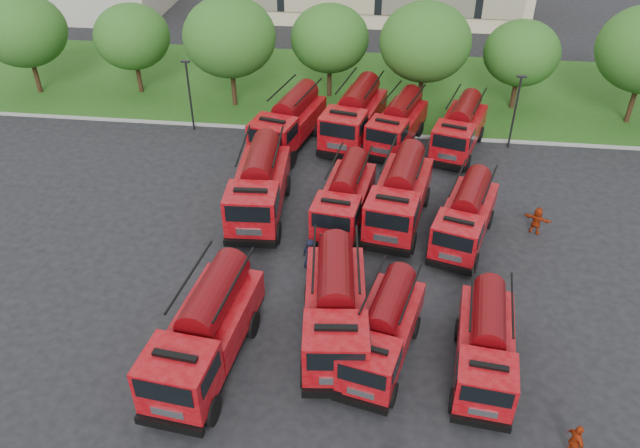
# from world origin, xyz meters

# --- Properties ---
(ground) EXTENTS (140.00, 140.00, 0.00)m
(ground) POSITION_xyz_m (0.00, 0.00, 0.00)
(ground) COLOR black
(ground) RESTS_ON ground
(lawn) EXTENTS (70.00, 16.00, 0.12)m
(lawn) POSITION_xyz_m (0.00, 26.00, 0.06)
(lawn) COLOR #244512
(lawn) RESTS_ON ground
(curb) EXTENTS (70.00, 0.30, 0.14)m
(curb) POSITION_xyz_m (0.00, 17.90, 0.07)
(curb) COLOR gray
(curb) RESTS_ON ground
(tree_0) EXTENTS (6.30, 6.30, 7.70)m
(tree_0) POSITION_xyz_m (-24.00, 22.00, 5.02)
(tree_0) COLOR #382314
(tree_0) RESTS_ON ground
(tree_1) EXTENTS (5.71, 5.71, 6.98)m
(tree_1) POSITION_xyz_m (-16.00, 23.00, 4.55)
(tree_1) COLOR #382314
(tree_1) RESTS_ON ground
(tree_2) EXTENTS (6.72, 6.72, 8.22)m
(tree_2) POSITION_xyz_m (-8.00, 21.50, 5.35)
(tree_2) COLOR #382314
(tree_2) RESTS_ON ground
(tree_3) EXTENTS (5.88, 5.88, 7.19)m
(tree_3) POSITION_xyz_m (-1.00, 24.00, 4.68)
(tree_3) COLOR #382314
(tree_3) RESTS_ON ground
(tree_4) EXTENTS (6.55, 6.55, 8.01)m
(tree_4) POSITION_xyz_m (6.00, 22.50, 5.22)
(tree_4) COLOR #382314
(tree_4) RESTS_ON ground
(tree_5) EXTENTS (5.46, 5.46, 6.68)m
(tree_5) POSITION_xyz_m (13.00, 23.50, 4.35)
(tree_5) COLOR #382314
(tree_5) RESTS_ON ground
(lamp_post_0) EXTENTS (0.60, 0.25, 5.11)m
(lamp_post_0) POSITION_xyz_m (-10.00, 17.20, 2.90)
(lamp_post_0) COLOR black
(lamp_post_0) RESTS_ON ground
(lamp_post_1) EXTENTS (0.60, 0.25, 5.11)m
(lamp_post_1) POSITION_xyz_m (12.00, 17.20, 2.90)
(lamp_post_1) COLOR black
(lamp_post_1) RESTS_ON ground
(fire_truck_0) EXTENTS (3.60, 8.06, 3.55)m
(fire_truck_0) POSITION_xyz_m (-3.12, -4.06, 1.79)
(fire_truck_0) COLOR black
(fire_truck_0) RESTS_ON ground
(fire_truck_1) EXTENTS (3.39, 7.83, 3.46)m
(fire_truck_1) POSITION_xyz_m (2.05, -1.90, 1.74)
(fire_truck_1) COLOR black
(fire_truck_1) RESTS_ON ground
(fire_truck_2) EXTENTS (3.66, 6.85, 2.96)m
(fire_truck_2) POSITION_xyz_m (4.17, -2.82, 1.49)
(fire_truck_2) COLOR black
(fire_truck_2) RESTS_ON ground
(fire_truck_3) EXTENTS (2.94, 6.69, 2.95)m
(fire_truck_3) POSITION_xyz_m (8.37, -3.13, 1.48)
(fire_truck_3) COLOR black
(fire_truck_3) RESTS_ON ground
(fire_truck_4) EXTENTS (3.24, 8.03, 3.59)m
(fire_truck_4) POSITION_xyz_m (-3.19, 7.46, 1.81)
(fire_truck_4) COLOR black
(fire_truck_4) RESTS_ON ground
(fire_truck_5) EXTENTS (3.22, 7.10, 3.12)m
(fire_truck_5) POSITION_xyz_m (1.66, 7.18, 1.57)
(fire_truck_5) COLOR black
(fire_truck_5) RESTS_ON ground
(fire_truck_6) EXTENTS (3.86, 7.91, 3.45)m
(fire_truck_6) POSITION_xyz_m (4.69, 7.59, 1.74)
(fire_truck_6) COLOR black
(fire_truck_6) RESTS_ON ground
(fire_truck_7) EXTENTS (4.08, 7.13, 3.08)m
(fire_truck_7) POSITION_xyz_m (8.18, 6.13, 1.55)
(fire_truck_7) COLOR black
(fire_truck_7) RESTS_ON ground
(fire_truck_8) EXTENTS (4.40, 8.11, 3.51)m
(fire_truck_8) POSITION_xyz_m (-2.82, 15.67, 1.77)
(fire_truck_8) COLOR black
(fire_truck_8) RESTS_ON ground
(fire_truck_9) EXTENTS (4.31, 8.29, 3.60)m
(fire_truck_9) POSITION_xyz_m (1.45, 17.17, 1.81)
(fire_truck_9) COLOR black
(fire_truck_9) RESTS_ON ground
(fire_truck_10) EXTENTS (4.27, 7.33, 3.16)m
(fire_truck_10) POSITION_xyz_m (4.39, 16.71, 1.59)
(fire_truck_10) COLOR black
(fire_truck_10) RESTS_ON ground
(fire_truck_11) EXTENTS (4.22, 7.40, 3.20)m
(fire_truck_11) POSITION_xyz_m (8.52, 16.44, 1.61)
(fire_truck_11) COLOR black
(fire_truck_11) RESTS_ON ground
(firefighter_0) EXTENTS (0.69, 0.68, 1.53)m
(firefighter_0) POSITION_xyz_m (3.82, -5.27, 0.00)
(firefighter_0) COLOR #96270B
(firefighter_0) RESTS_ON ground
(firefighter_3) EXTENTS (1.41, 1.11, 1.95)m
(firefighter_3) POSITION_xyz_m (8.05, -3.04, 0.00)
(firefighter_3) COLOR black
(firefighter_3) RESTS_ON ground
(firefighter_4) EXTENTS (0.97, 0.77, 1.74)m
(firefighter_4) POSITION_xyz_m (0.33, 2.75, 0.00)
(firefighter_4) COLOR black
(firefighter_4) RESTS_ON ground
(firefighter_5) EXTENTS (1.63, 1.20, 1.61)m
(firefighter_5) POSITION_xyz_m (12.18, 7.24, 0.00)
(firefighter_5) COLOR #96270B
(firefighter_5) RESTS_ON ground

